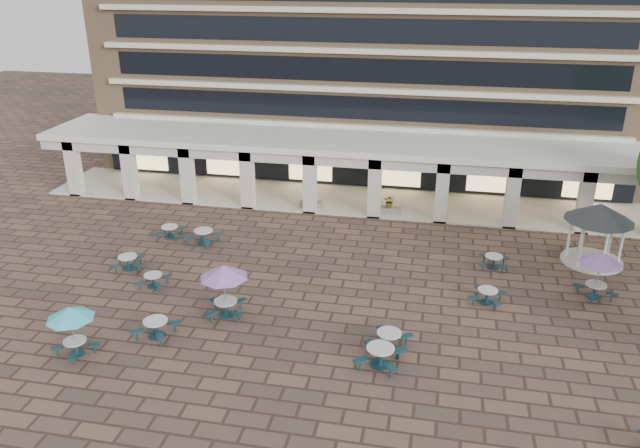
# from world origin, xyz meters

# --- Properties ---
(ground) EXTENTS (120.00, 120.00, 0.00)m
(ground) POSITION_xyz_m (0.00, 0.00, 0.00)
(ground) COLOR brown
(ground) RESTS_ON ground
(retail_arcade) EXTENTS (42.00, 6.60, 4.40)m
(retail_arcade) POSITION_xyz_m (0.00, 14.80, 3.00)
(retail_arcade) COLOR white
(retail_arcade) RESTS_ON ground
(picnic_table_0) EXTENTS (1.97, 1.97, 0.81)m
(picnic_table_0) POSITION_xyz_m (-5.56, -3.50, 0.48)
(picnic_table_0) COLOR #163D43
(picnic_table_0) RESTS_ON ground
(picnic_table_2) EXTENTS (2.07, 2.07, 0.79)m
(picnic_table_2) POSITION_xyz_m (4.53, -2.41, 0.47)
(picnic_table_2) COLOR #163D43
(picnic_table_2) RESTS_ON ground
(picnic_table_4) EXTENTS (1.96, 1.96, 2.27)m
(picnic_table_4) POSITION_xyz_m (-8.25, -5.47, 1.93)
(picnic_table_4) COLOR #163D43
(picnic_table_4) RESTS_ON ground
(picnic_table_5) EXTENTS (1.56, 1.56, 0.69)m
(picnic_table_5) POSITION_xyz_m (-7.67, 0.70, 0.41)
(picnic_table_5) COLOR #163D43
(picnic_table_5) RESTS_ON ground
(picnic_table_6) EXTENTS (2.24, 2.24, 2.59)m
(picnic_table_6) POSITION_xyz_m (-3.14, -1.25, 2.20)
(picnic_table_6) COLOR #163D43
(picnic_table_6) RESTS_ON ground
(picnic_table_7) EXTENTS (2.17, 2.17, 0.86)m
(picnic_table_7) POSITION_xyz_m (4.30, -3.71, 0.52)
(picnic_table_7) COLOR #163D43
(picnic_table_7) RESTS_ON ground
(picnic_table_8) EXTENTS (1.73, 1.73, 0.74)m
(picnic_table_8) POSITION_xyz_m (-9.39, 6.58, 0.44)
(picnic_table_8) COLOR #163D43
(picnic_table_8) RESTS_ON ground
(picnic_table_9) EXTENTS (2.14, 2.14, 0.83)m
(picnic_table_9) POSITION_xyz_m (-7.13, 6.23, 0.50)
(picnic_table_9) COLOR #163D43
(picnic_table_9) RESTS_ON ground
(picnic_table_10) EXTENTS (1.89, 1.89, 0.72)m
(picnic_table_10) POSITION_xyz_m (8.80, 2.37, 0.43)
(picnic_table_10) COLOR #163D43
(picnic_table_10) RESTS_ON ground
(picnic_table_11) EXTENTS (2.08, 2.08, 2.40)m
(picnic_table_11) POSITION_xyz_m (14.00, 3.95, 2.04)
(picnic_table_11) COLOR #163D43
(picnic_table_11) RESTS_ON ground
(picnic_table_12) EXTENTS (2.01, 2.01, 0.76)m
(picnic_table_12) POSITION_xyz_m (-9.88, 2.29, 0.45)
(picnic_table_12) COLOR #163D43
(picnic_table_12) RESTS_ON ground
(picnic_table_13) EXTENTS (1.73, 1.73, 0.71)m
(picnic_table_13) POSITION_xyz_m (9.29, 6.30, 0.42)
(picnic_table_13) COLOR #163D43
(picnic_table_13) RESTS_ON ground
(gazebo) EXTENTS (3.63, 3.63, 3.37)m
(gazebo) POSITION_xyz_m (14.63, 8.09, 2.54)
(gazebo) COLOR beige
(gazebo) RESTS_ON ground
(planter_left) EXTENTS (1.50, 0.60, 1.23)m
(planter_left) POSITION_xyz_m (-2.13, 12.90, 0.48)
(planter_left) COLOR gray
(planter_left) RESTS_ON ground
(planter_right) EXTENTS (1.50, 0.73, 1.34)m
(planter_right) POSITION_xyz_m (3.07, 12.90, 0.57)
(planter_right) COLOR gray
(planter_right) RESTS_ON ground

